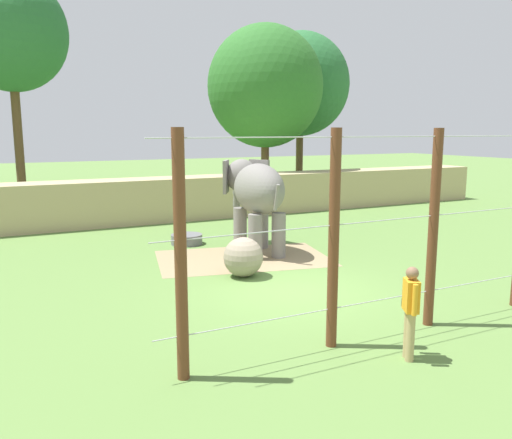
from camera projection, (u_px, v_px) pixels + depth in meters
The scene contains 11 objects.
ground_plane at pixel (294, 291), 12.98m from camera, with size 120.00×120.00×0.00m, color #5B7F3D.
dirt_patch at pixel (243, 258), 16.32m from camera, with size 5.28×3.39×0.01m, color #937F5B.
embankment_wall at pixel (161, 199), 23.05m from camera, with size 36.00×1.80×1.89m, color tan.
elephant at pixel (255, 192), 16.95m from camera, with size 1.81×4.03×2.99m.
enrichment_ball at pixel (243, 257), 14.20m from camera, with size 1.09×1.09×1.09m, color gray.
cable_fence at pixel (384, 235), 9.86m from camera, with size 8.96×0.20×4.02m.
zookeeper at pixel (410, 309), 8.98m from camera, with size 0.37×0.57×1.67m.
water_tub at pixel (187, 239), 18.32m from camera, with size 1.10×1.10×0.35m.
tree_left_of_centre at pixel (265, 87), 28.01m from camera, with size 6.23×6.23×9.58m.
tree_right_of_centre at pixel (300, 84), 31.81m from camera, with size 5.98×5.98×9.91m.
tree_far_right at pixel (10, 33), 25.51m from camera, with size 5.49×5.49×11.63m.
Camera 1 is at (-6.45, -10.74, 3.97)m, focal length 36.43 mm.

